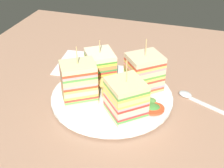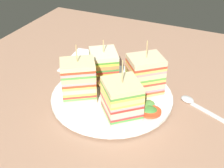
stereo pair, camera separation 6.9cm
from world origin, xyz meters
The scene contains 10 objects.
ground_plane centered at (0.00, 0.00, -0.90)cm, with size 100.40×94.25×1.80cm, color #9C745A.
plate centered at (0.00, 0.00, 0.88)cm, with size 27.97×27.97×1.46cm.
sandwich_wedge_0 centered at (5.68, 4.78, 5.43)cm, with size 10.16×10.12×12.93cm.
sandwich_wedge_1 centered at (-3.67, 6.46, 6.15)cm, with size 9.59×9.72×13.33cm.
sandwich_wedge_2 centered at (-5.65, -4.80, 5.16)cm, with size 9.67×9.36×10.51cm.
sandwich_wedge_3 centered at (3.90, -6.32, 6.08)cm, with size 8.70×9.26×13.20cm.
chip_pile centered at (0.04, 0.05, 2.84)cm, with size 7.76×8.42×3.85cm.
salad_garnish centered at (2.35, 9.51, 2.12)cm, with size 6.68×6.33×1.43cm.
spoon centered at (-6.03, 17.90, 0.39)cm, with size 7.33×13.11×1.00cm.
napkin centered at (-13.66, -14.19, 0.25)cm, with size 14.47×11.19×0.50cm, color silver.
Camera 2 is at (53.15, 24.24, 42.22)cm, focal length 49.45 mm.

